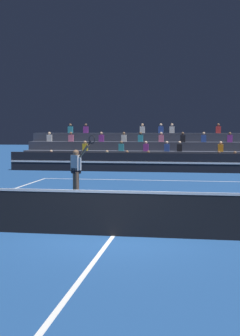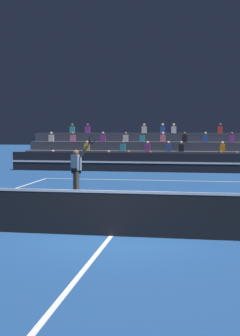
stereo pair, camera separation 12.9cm
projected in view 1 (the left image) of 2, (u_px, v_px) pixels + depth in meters
ground_plane at (113, 236)px, 10.78m from camera, size 120.00×120.00×0.00m
court_lines at (113, 236)px, 10.78m from camera, size 11.10×23.90×0.01m
tennis_net at (113, 213)px, 10.73m from camera, size 12.00×0.10×1.10m
sponsor_banner_wall at (161, 163)px, 26.78m from camera, size 18.00×0.26×1.10m
bleacher_stand at (165, 155)px, 29.88m from camera, size 17.83×3.80×2.83m
tennis_player at (77, 170)px, 17.10m from camera, size 1.13×0.83×2.31m
tennis_ball at (36, 203)px, 15.35m from camera, size 0.07×0.07×0.07m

